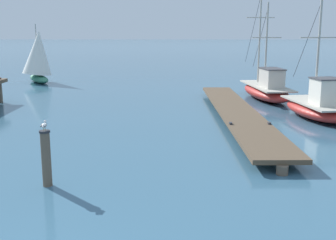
{
  "coord_description": "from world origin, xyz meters",
  "views": [
    {
      "loc": [
        2.22,
        -4.98,
        4.25
      ],
      "look_at": [
        2.23,
        8.49,
        1.4
      ],
      "focal_mm": 45.42,
      "sensor_mm": 36.0,
      "label": 1
    }
  ],
  "objects": [
    {
      "name": "mooring_piling",
      "position": [
        -1.14,
        6.24,
        0.83
      ],
      "size": [
        0.3,
        0.3,
        1.59
      ],
      "color": "brown",
      "rests_on": "ground"
    },
    {
      "name": "perched_seagull",
      "position": [
        -1.14,
        6.23,
        1.73
      ],
      "size": [
        0.14,
        0.38,
        0.27
      ],
      "color": "gold",
      "rests_on": "mooring_piling"
    },
    {
      "name": "fishing_boat_2",
      "position": [
        9.58,
        15.52,
        0.6
      ],
      "size": [
        2.8,
        5.64,
        5.91
      ],
      "color": "#AD2823",
      "rests_on": "ground"
    },
    {
      "name": "fishing_boat_1",
      "position": [
        8.4,
        21.39,
        0.64
      ],
      "size": [
        2.65,
        8.32,
        6.98
      ],
      "color": "#AD2823",
      "rests_on": "ground"
    },
    {
      "name": "distant_sailboat",
      "position": [
        -8.43,
        30.12,
        2.17
      ],
      "size": [
        3.47,
        4.6,
        4.75
      ],
      "color": "#337556",
      "rests_on": "ground"
    },
    {
      "name": "floating_dock",
      "position": [
        5.58,
        15.44,
        0.36
      ],
      "size": [
        1.96,
        16.87,
        0.53
      ],
      "color": "brown",
      "rests_on": "ground"
    }
  ]
}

